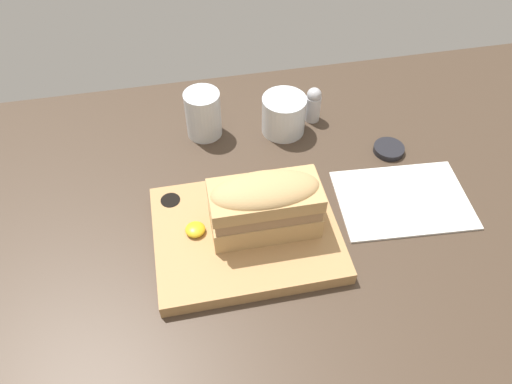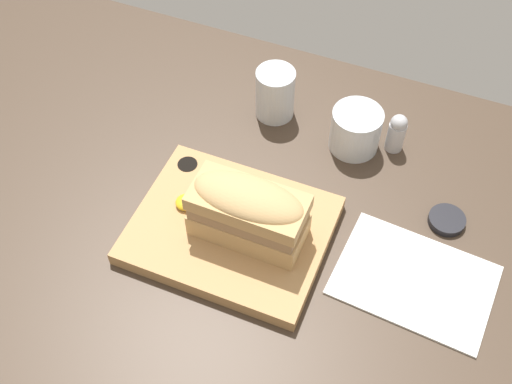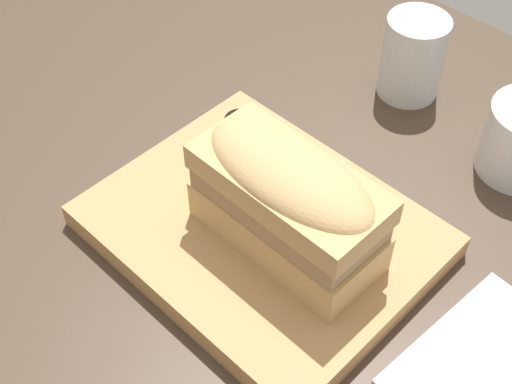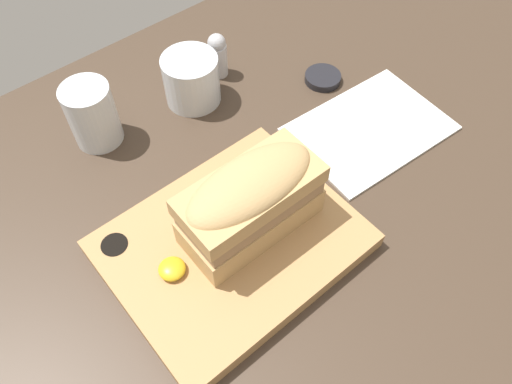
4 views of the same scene
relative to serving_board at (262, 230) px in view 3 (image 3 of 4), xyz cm
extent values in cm
cube|color=#423326|center=(7.33, -3.18, -2.21)|extent=(173.60, 93.84, 2.00)
cube|color=tan|center=(0.09, -0.06, -0.01)|extent=(28.60, 22.90, 2.40)
cylinder|color=black|center=(-11.01, 8.18, 0.66)|extent=(3.21, 3.21, 1.20)
cube|color=tan|center=(3.03, -0.11, 3.19)|extent=(16.56, 7.87, 4.00)
cube|color=#9E7A56|center=(3.03, -0.11, 6.23)|extent=(15.90, 7.56, 2.08)
cube|color=tan|center=(3.03, -0.11, 8.47)|extent=(16.56, 7.87, 2.40)
ellipsoid|color=tan|center=(3.03, -0.11, 9.47)|extent=(16.23, 7.72, 3.60)
ellipsoid|color=gold|center=(-7.70, 0.89, 1.82)|extent=(3.12, 3.12, 1.25)
cylinder|color=silver|center=(-3.12, 26.39, 3.38)|extent=(6.68, 6.68, 9.18)
cylinder|color=silver|center=(-3.12, 26.39, 1.06)|extent=(5.88, 5.88, 4.13)
camera|label=1|loc=(-7.66, -47.00, 63.00)|focal=35.00mm
camera|label=2|loc=(23.97, -48.52, 79.52)|focal=45.00mm
camera|label=3|loc=(28.10, -29.53, 49.74)|focal=50.00mm
camera|label=4|loc=(-16.89, -24.82, 52.51)|focal=35.00mm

